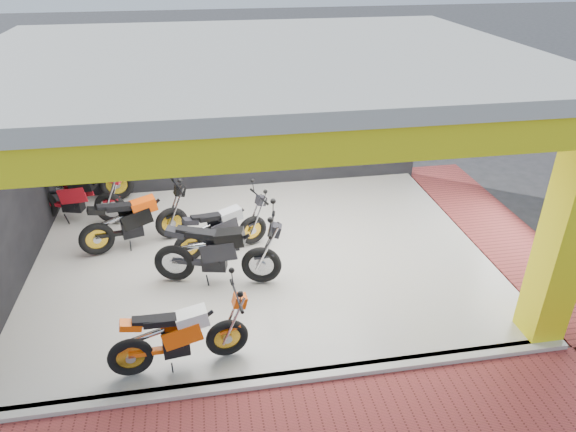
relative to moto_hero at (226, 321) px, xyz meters
name	(u,v)px	position (x,y,z in m)	size (l,w,h in m)	color
ground	(277,330)	(0.76, 0.50, -0.69)	(80.00, 80.00, 0.00)	#2D2D30
showroom_floor	(261,256)	(0.76, 2.50, -0.64)	(8.00, 6.00, 0.10)	silver
showroom_ceiling	(255,57)	(0.76, 2.50, 2.91)	(8.40, 6.40, 0.20)	beige
back_wall	(242,115)	(0.76, 5.60, 1.06)	(8.20, 0.20, 3.50)	black
corner_column	(566,233)	(4.51, -0.25, 1.06)	(0.50, 0.50, 3.50)	yellow
header_beam_front	(289,146)	(0.76, -0.50, 2.61)	(8.40, 0.30, 0.40)	yellow
header_beam_right	(497,67)	(4.76, 2.50, 2.61)	(0.30, 6.40, 0.40)	yellow
floor_kerb	(289,379)	(0.76, -0.52, -0.64)	(8.00, 0.20, 0.10)	silver
paver_front	(300,430)	(0.76, -1.30, -0.68)	(9.00, 1.40, 0.03)	maroon
paver_right	(502,235)	(5.56, 2.50, -0.68)	(1.40, 7.00, 0.03)	maroon
moto_hero	(226,321)	(0.00, 0.00, 0.00)	(1.95, 0.72, 1.19)	#FF540A
moto_row_a	(252,217)	(0.65, 2.86, -0.02)	(1.89, 0.70, 1.16)	black
moto_row_b	(261,248)	(0.67, 1.60, 0.08)	(2.22, 0.82, 1.36)	black
moto_row_c	(170,209)	(-0.82, 3.33, 0.05)	(2.10, 0.78, 1.28)	black
moto_row_d	(108,193)	(-2.04, 4.12, 0.08)	(2.21, 0.82, 1.35)	red
moto_row_e	(114,169)	(-2.04, 5.18, 0.14)	(2.42, 0.90, 1.48)	#A7A8AE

